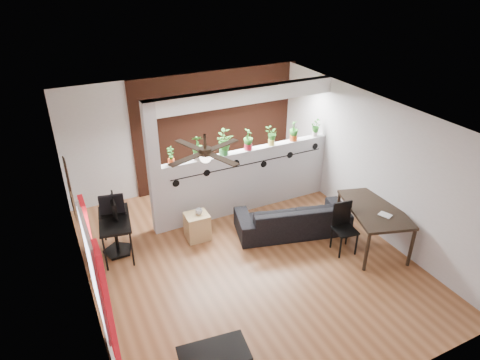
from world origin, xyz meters
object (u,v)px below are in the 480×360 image
(potted_plant_6, at_px, (315,128))
(computer_desk, at_px, (115,222))
(office_chair, at_px, (115,229))
(sofa, at_px, (292,218))
(potted_plant_5, at_px, (294,130))
(coffee_table, at_px, (214,355))
(potted_plant_2, at_px, (224,142))
(ceiling_fan, at_px, (205,154))
(potted_plant_0, at_px, (171,155))
(cup, at_px, (199,212))
(potted_plant_4, at_px, (272,136))
(dining_table, at_px, (375,212))
(cube_shelf, at_px, (197,226))
(folding_chair, at_px, (343,223))
(potted_plant_1, at_px, (198,147))
(potted_plant_3, at_px, (248,139))

(potted_plant_6, bearing_deg, computer_desk, -175.54)
(computer_desk, height_order, office_chair, office_chair)
(sofa, bearing_deg, office_chair, -0.34)
(potted_plant_5, bearing_deg, coffee_table, -133.65)
(potted_plant_2, xyz_separation_m, office_chair, (-2.25, -0.28, -1.14))
(ceiling_fan, height_order, potted_plant_0, ceiling_fan)
(potted_plant_2, relative_size, cup, 3.62)
(potted_plant_2, distance_m, sofa, 1.95)
(potted_plant_4, bearing_deg, dining_table, -66.63)
(potted_plant_4, xyz_separation_m, potted_plant_6, (1.05, 0.00, -0.01))
(potted_plant_0, distance_m, computer_desk, 1.53)
(potted_plant_2, bearing_deg, office_chair, -172.98)
(cup, relative_size, computer_desk, 0.12)
(coffee_table, bearing_deg, potted_plant_6, 42.09)
(cube_shelf, distance_m, office_chair, 1.48)
(potted_plant_2, height_order, potted_plant_4, potted_plant_2)
(cup, bearing_deg, folding_chair, -33.65)
(potted_plant_2, bearing_deg, cube_shelf, -145.82)
(ceiling_fan, relative_size, potted_plant_4, 3.17)
(cup, xyz_separation_m, folding_chair, (2.17, -1.45, -0.02))
(potted_plant_5, xyz_separation_m, computer_desk, (-3.83, -0.34, -0.93))
(cup, bearing_deg, ceiling_fan, -103.83)
(sofa, bearing_deg, potted_plant_0, -15.16)
(potted_plant_1, height_order, office_chair, potted_plant_1)
(ceiling_fan, bearing_deg, potted_plant_6, 29.51)
(potted_plant_0, height_order, potted_plant_5, potted_plant_5)
(folding_chair, bearing_deg, ceiling_fan, 175.35)
(sofa, distance_m, dining_table, 1.52)
(potted_plant_2, relative_size, potted_plant_3, 1.10)
(potted_plant_5, relative_size, sofa, 0.21)
(potted_plant_1, xyz_separation_m, folding_chair, (1.93, -2.00, -1.05))
(potted_plant_2, xyz_separation_m, potted_plant_6, (2.11, 0.00, -0.06))
(sofa, bearing_deg, folding_chair, 134.27)
(potted_plant_0, relative_size, potted_plant_1, 0.74)
(potted_plant_3, xyz_separation_m, potted_plant_5, (1.05, -0.00, -0.00))
(potted_plant_3, distance_m, folding_chair, 2.42)
(cube_shelf, xyz_separation_m, dining_table, (2.79, -1.58, 0.44))
(potted_plant_1, height_order, folding_chair, potted_plant_1)
(potted_plant_0, distance_m, office_chair, 1.63)
(potted_plant_3, bearing_deg, dining_table, -55.84)
(potted_plant_0, bearing_deg, potted_plant_6, -0.00)
(office_chair, bearing_deg, potted_plant_3, 5.70)
(sofa, height_order, computer_desk, computer_desk)
(cube_shelf, bearing_deg, sofa, -16.69)
(ceiling_fan, relative_size, coffee_table, 1.29)
(potted_plant_1, xyz_separation_m, sofa, (1.44, -1.13, -1.31))
(computer_desk, bearing_deg, folding_chair, -24.45)
(cube_shelf, xyz_separation_m, cup, (0.05, 0.00, 0.31))
(ceiling_fan, xyz_separation_m, potted_plant_4, (2.13, 1.80, -0.76))
(sofa, height_order, cup, cup)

